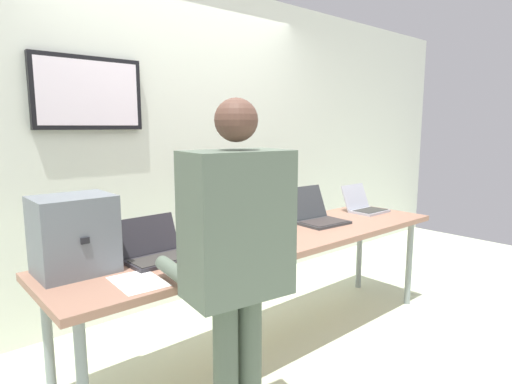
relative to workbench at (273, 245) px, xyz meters
The scene contains 10 objects.
ground 0.74m from the workbench, ahead, with size 8.00×8.00×0.04m, color beige.
back_wall 1.29m from the workbench, 90.78° to the left, with size 8.00×0.11×2.69m.
workbench is the anchor object (origin of this frame).
equipment_box 1.25m from the workbench, behind, with size 0.37×0.31×0.39m.
laptop_station_0 0.82m from the workbench, behind, with size 0.37×0.31×0.22m.
laptop_station_1 0.19m from the workbench, 143.71° to the left, with size 0.35×0.39×0.27m.
laptop_station_2 0.58m from the workbench, 10.33° to the left, with size 0.38×0.39×0.26m.
laptop_station_3 1.21m from the workbench, ahead, with size 0.31×0.31×0.22m.
person 1.05m from the workbench, 142.39° to the right, with size 0.49×0.63×1.62m.
paper_sheet 1.06m from the workbench, behind, with size 0.23×0.31×0.00m.
Camera 1 is at (-1.90, -2.00, 1.50)m, focal length 29.91 mm.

